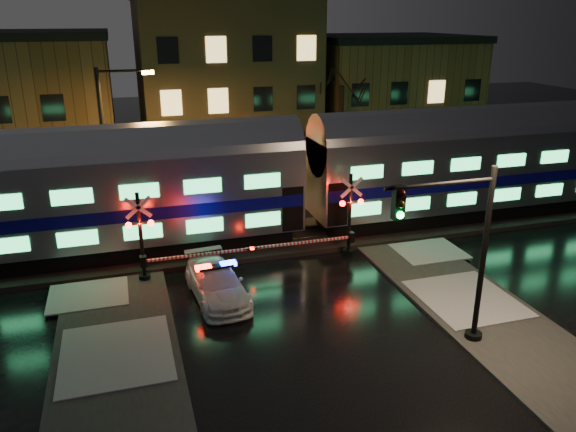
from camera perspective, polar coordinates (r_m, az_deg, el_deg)
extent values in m
plane|color=black|center=(22.84, -0.51, -7.48)|extent=(120.00, 120.00, 0.00)
cube|color=black|center=(27.19, -3.47, -2.62)|extent=(90.00, 4.20, 0.24)
cube|color=#2D2D2D|center=(17.06, -16.89, -18.78)|extent=(4.00, 20.00, 0.12)
cube|color=#2D2D2D|center=(20.94, 22.22, -11.64)|extent=(4.00, 20.00, 0.12)
cube|color=brown|center=(42.56, -26.92, 9.62)|extent=(14.00, 10.00, 9.00)
cube|color=brown|center=(42.96, -6.57, 13.34)|extent=(12.00, 11.00, 11.50)
cube|color=brown|center=(46.78, 9.82, 11.85)|extent=(12.00, 10.00, 8.50)
cube|color=black|center=(26.82, -25.73, -3.78)|extent=(24.00, 2.40, 0.80)
cube|color=#B7BAC1|center=(26.06, -26.47, 0.87)|extent=(25.00, 3.05, 3.80)
cube|color=#0B0A7A|center=(26.18, -26.34, 0.04)|extent=(24.75, 3.09, 0.55)
cube|color=#41F786|center=(24.98, -26.58, -2.73)|extent=(21.00, 0.05, 0.62)
cube|color=#41F786|center=(24.42, -27.22, 1.18)|extent=(21.00, 0.05, 0.62)
cylinder|color=#B7BAC1|center=(25.63, -27.04, 4.47)|extent=(25.00, 3.05, 3.05)
cube|color=black|center=(33.89, 23.07, 1.30)|extent=(24.00, 2.40, 0.80)
cube|color=#B7BAC1|center=(33.30, 23.60, 5.05)|extent=(25.00, 3.05, 3.80)
cube|color=#0B0A7A|center=(33.39, 23.51, 4.39)|extent=(24.75, 3.09, 0.55)
cube|color=#41F786|center=(32.46, 25.04, 2.38)|extent=(21.00, 0.05, 0.62)
cube|color=#41F786|center=(32.02, 25.50, 5.45)|extent=(21.00, 0.05, 0.62)
cylinder|color=#B7BAC1|center=(32.95, 24.00, 7.90)|extent=(25.00, 3.05, 3.05)
imported|color=white|center=(22.07, -7.26, -6.77)|extent=(2.21, 4.67, 1.32)
cube|color=black|center=(21.77, -7.34, -5.13)|extent=(1.39, 0.46, 0.09)
cube|color=#FF0C05|center=(21.65, -8.61, -5.22)|extent=(0.63, 0.36, 0.15)
cube|color=#1426FF|center=(21.86, -6.09, -4.84)|extent=(0.63, 0.36, 0.15)
cylinder|color=black|center=(26.00, 6.13, -3.72)|extent=(0.49, 0.49, 0.29)
cylinder|color=black|center=(25.34, 6.27, 0.02)|extent=(0.16, 0.16, 3.89)
sphere|color=#FF0C05|center=(24.80, 5.56, 1.27)|extent=(0.25, 0.25, 0.25)
sphere|color=#FF0C05|center=(25.14, 7.41, 1.45)|extent=(0.25, 0.25, 0.25)
cube|color=white|center=(24.65, 1.19, -2.74)|extent=(4.87, 0.10, 0.10)
cube|color=black|center=(25.46, 6.41, -2.12)|extent=(0.25, 0.30, 0.45)
cylinder|color=black|center=(24.21, -14.34, -6.11)|extent=(0.48, 0.48, 0.29)
cylinder|color=black|center=(23.51, -14.70, -2.19)|extent=(0.15, 0.15, 3.86)
sphere|color=#FF0C05|center=(23.10, -15.90, -0.90)|extent=(0.25, 0.25, 0.25)
sphere|color=#FF0C05|center=(23.11, -13.75, -0.69)|extent=(0.25, 0.25, 0.25)
cube|color=white|center=(23.79, -8.68, -3.87)|extent=(4.82, 0.10, 0.10)
cube|color=black|center=(23.63, -14.48, -4.47)|extent=(0.25, 0.30, 0.45)
cylinder|color=black|center=(20.49, 18.29, -11.54)|extent=(0.57, 0.57, 0.31)
cylinder|color=black|center=(19.19, 19.22, -4.06)|extent=(0.18, 0.18, 6.13)
cylinder|color=black|center=(17.31, 15.23, 3.18)|extent=(3.68, 0.12, 0.12)
cube|color=black|center=(16.61, 11.16, 1.34)|extent=(0.33, 0.29, 1.02)
sphere|color=#0CFF3F|center=(16.58, 11.34, 0.10)|extent=(0.22, 0.22, 0.22)
cylinder|color=black|center=(29.22, -18.05, 6.18)|extent=(0.20, 0.20, 8.16)
cylinder|color=black|center=(28.62, -16.38, 13.97)|extent=(2.45, 0.12, 0.12)
cube|color=#FFA426|center=(28.66, -14.06, 13.98)|extent=(0.56, 0.29, 0.18)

